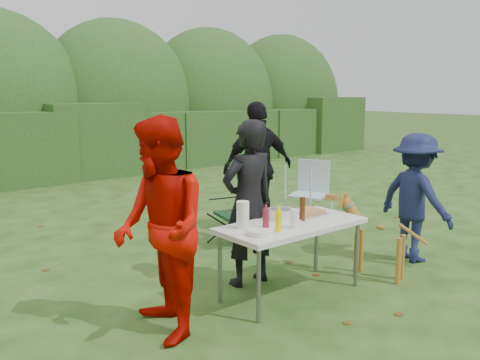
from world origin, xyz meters
TOP-DOWN VIEW (x-y plane):
  - ground at (0.00, 0.00)m, footprint 80.00×80.00m
  - hedge_row at (0.00, 8.00)m, footprint 22.00×1.40m
  - folding_table at (0.24, -0.25)m, footprint 1.50×0.70m
  - person_cook at (0.10, 0.25)m, footprint 0.65×0.44m
  - person_red_jacket at (-1.21, -0.19)m, footprint 0.89×1.04m
  - person_black_puffy at (1.57, 1.76)m, footprint 1.17×0.67m
  - child at (2.13, -0.44)m, footprint 0.70×1.06m
  - dog at (1.30, -0.54)m, footprint 0.65×0.98m
  - camping_chair at (0.88, 1.36)m, footprint 0.72×0.72m
  - lawn_chair at (2.43, 1.55)m, footprint 0.76×0.76m
  - food_tray at (0.55, -0.12)m, footprint 0.45×0.30m
  - focaccia_bread at (0.55, -0.12)m, footprint 0.40×0.26m
  - mustard_bottle at (-0.08, -0.40)m, footprint 0.06×0.06m
  - ketchup_bottle at (-0.19, -0.34)m, footprint 0.06×0.06m
  - beer_bottle at (0.38, -0.26)m, footprint 0.06×0.06m
  - paper_towel_roll at (-0.26, -0.10)m, footprint 0.12×0.12m
  - cup_stack at (0.12, -0.40)m, footprint 0.08×0.08m
  - pasta_bowl at (0.27, -0.06)m, footprint 0.26×0.26m
  - plate_stack at (-0.29, -0.37)m, footprint 0.24×0.24m

SIDE VIEW (x-z plane):
  - ground at x=0.00m, z-range 0.00..0.00m
  - dog at x=1.30m, z-range 0.00..0.87m
  - camping_chair at x=0.88m, z-range 0.00..0.95m
  - lawn_chair at x=2.43m, z-range 0.00..0.97m
  - folding_table at x=0.24m, z-range 0.32..1.06m
  - food_tray at x=0.55m, z-range 0.74..0.76m
  - plate_stack at x=-0.29m, z-range 0.74..0.79m
  - child at x=2.13m, z-range 0.00..1.54m
  - focaccia_bread at x=0.55m, z-range 0.76..0.80m
  - pasta_bowl at x=0.27m, z-range 0.74..0.84m
  - cup_stack at x=0.12m, z-range 0.74..0.92m
  - mustard_bottle at x=-0.08m, z-range 0.74..0.94m
  - hedge_row at x=0.00m, z-range 0.00..1.70m
  - ketchup_bottle at x=-0.19m, z-range 0.74..0.96m
  - beer_bottle at x=0.38m, z-range 0.74..0.98m
  - paper_towel_roll at x=-0.26m, z-range 0.74..1.00m
  - person_cook at x=0.10m, z-range 0.00..1.74m
  - person_red_jacket at x=-1.21m, z-range 0.00..1.84m
  - person_black_puffy at x=1.57m, z-range 0.00..1.88m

